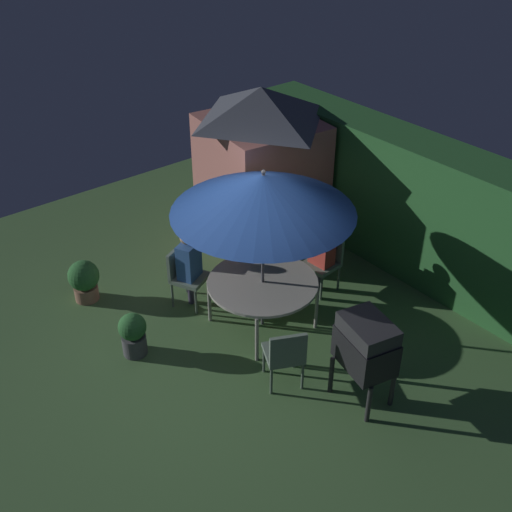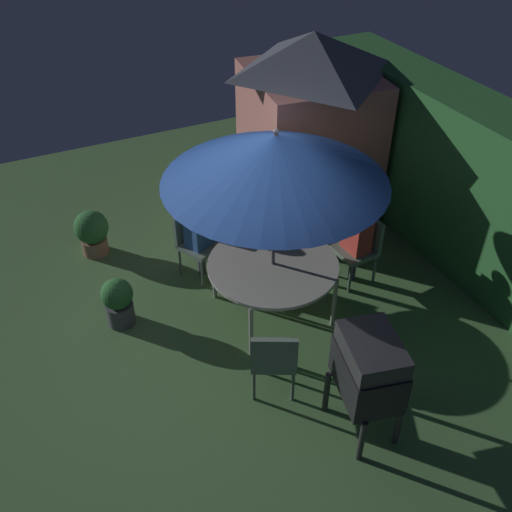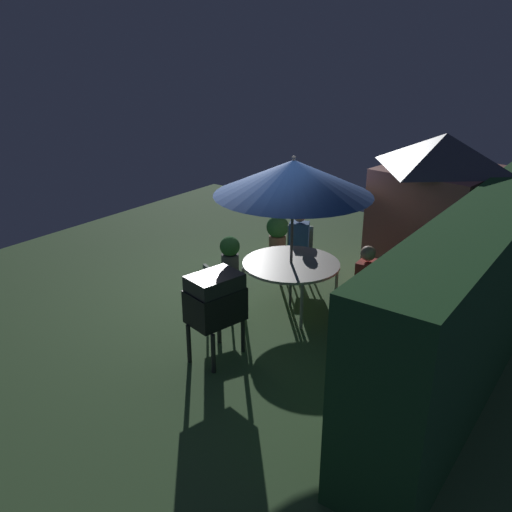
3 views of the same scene
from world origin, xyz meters
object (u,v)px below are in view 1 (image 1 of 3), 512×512
at_px(garden_shed, 261,164).
at_px(potted_plant_by_grill, 133,333).
at_px(person_in_blue, 189,259).
at_px(chair_far_side, 185,273).
at_px(patio_table, 263,284).
at_px(chair_toward_hedge, 285,354).
at_px(patio_umbrella, 263,193).
at_px(chair_near_shed, 325,259).
at_px(person_in_red, 322,246).
at_px(potted_plant_by_shed, 84,279).
at_px(bbq_grill, 366,346).

xyz_separation_m(garden_shed, potted_plant_by_grill, (1.35, -3.29, -1.01)).
height_order(garden_shed, person_in_blue, garden_shed).
height_order(garden_shed, chair_far_side, garden_shed).
xyz_separation_m(garden_shed, patio_table, (1.95, -1.57, -0.65)).
relative_size(chair_far_side, chair_toward_hedge, 1.00).
relative_size(patio_umbrella, chair_near_shed, 2.69).
height_order(patio_umbrella, chair_far_side, patio_umbrella).
bearing_deg(patio_umbrella, patio_table, -82.87).
relative_size(patio_umbrella, chair_far_side, 2.69).
distance_m(potted_plant_by_grill, person_in_red, 3.03).
relative_size(patio_table, patio_umbrella, 0.63).
height_order(patio_table, chair_near_shed, chair_near_shed).
bearing_deg(potted_plant_by_grill, chair_toward_hedge, 34.26).
bearing_deg(chair_near_shed, person_in_blue, -117.48).
bearing_deg(patio_umbrella, potted_plant_by_grill, -109.40).
bearing_deg(garden_shed, person_in_blue, -66.53).
xyz_separation_m(chair_far_side, potted_plant_by_shed, (-1.00, -1.14, -0.17)).
bearing_deg(patio_table, chair_near_shed, 94.68).
relative_size(chair_near_shed, person_in_red, 0.71).
bearing_deg(chair_far_side, chair_toward_hedge, -0.24).
xyz_separation_m(patio_table, chair_far_side, (-1.13, -0.54, -0.18)).
distance_m(chair_near_shed, potted_plant_by_grill, 3.08).
height_order(patio_table, chair_far_side, chair_far_side).
relative_size(bbq_grill, person_in_red, 0.95).
bearing_deg(potted_plant_by_shed, chair_far_side, 48.73).
xyz_separation_m(garden_shed, patio_umbrella, (1.95, -1.57, 0.75)).
xyz_separation_m(patio_umbrella, person_in_red, (-0.10, 1.23, -1.32)).
relative_size(chair_far_side, potted_plant_by_grill, 1.41).
distance_m(bbq_grill, person_in_red, 2.31).
height_order(garden_shed, patio_umbrella, garden_shed).
bearing_deg(chair_near_shed, garden_shed, 172.14).
xyz_separation_m(patio_table, person_in_red, (-0.10, 1.23, 0.09)).
height_order(chair_toward_hedge, potted_plant_by_shed, chair_toward_hedge).
bearing_deg(chair_near_shed, chair_far_side, -118.86).
bearing_deg(patio_table, person_in_red, 94.68).
relative_size(chair_near_shed, potted_plant_by_grill, 1.41).
bearing_deg(person_in_red, person_in_blue, -118.80).
xyz_separation_m(patio_umbrella, person_in_blue, (-1.05, -0.51, -1.32)).
height_order(patio_table, potted_plant_by_shed, patio_table).
distance_m(chair_far_side, potted_plant_by_shed, 1.52).
bearing_deg(patio_umbrella, chair_far_side, -154.32).
bearing_deg(person_in_blue, chair_near_shed, 62.52).
bearing_deg(chair_far_side, person_in_red, 59.81).
distance_m(potted_plant_by_shed, potted_plant_by_grill, 1.52).
distance_m(patio_table, patio_umbrella, 1.40).
bearing_deg(chair_far_side, chair_near_shed, 61.14).
bearing_deg(patio_umbrella, chair_toward_hedge, -26.49).
relative_size(bbq_grill, person_in_blue, 0.95).
bearing_deg(chair_near_shed, potted_plant_by_grill, -99.34).
xyz_separation_m(patio_umbrella, potted_plant_by_shed, (-2.13, -1.68, -1.74)).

